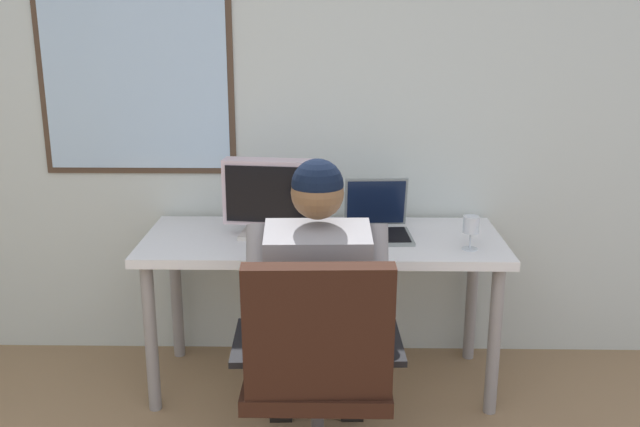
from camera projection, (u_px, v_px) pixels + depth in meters
The scene contains 7 objects.
wall_rear at pixel (280, 116), 3.59m from camera, with size 5.25×0.08×2.50m.
desk at pixel (323, 254), 3.37m from camera, with size 1.68×0.68×0.75m.
office_chair at pixel (318, 361), 2.55m from camera, with size 0.63×0.58×0.98m.
person_seated at pixel (317, 305), 2.78m from camera, with size 0.54×0.76×1.27m.
crt_monitor at pixel (269, 195), 3.31m from camera, with size 0.43×0.24×0.36m.
laptop at pixel (377, 220), 3.37m from camera, with size 0.32×0.33×0.26m.
wine_glass at pixel (471, 227), 3.14m from camera, with size 0.07×0.07×0.15m.
Camera 1 is at (0.24, -0.94, 1.77)m, focal length 40.11 mm.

